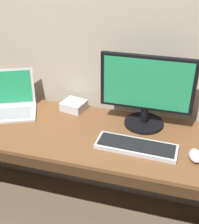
{
  "coord_description": "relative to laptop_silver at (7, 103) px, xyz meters",
  "views": [
    {
      "loc": [
        0.54,
        -1.36,
        1.69
      ],
      "look_at": [
        0.15,
        0.0,
        0.88
      ],
      "focal_mm": 47.76,
      "sensor_mm": 36.0,
      "label": 1
    }
  ],
  "objects": [
    {
      "name": "laptop_silver",
      "position": [
        0.0,
        0.0,
        0.0
      ],
      "size": [
        0.43,
        0.39,
        0.25
      ],
      "color": "silver",
      "rests_on": "desk"
    },
    {
      "name": "computer_mouse",
      "position": [
        1.16,
        -0.18,
        -0.03
      ],
      "size": [
        0.08,
        0.12,
        0.04
      ],
      "primitive_type": "ellipsoid",
      "rotation": [
        0.0,
        0.0,
        0.15
      ],
      "color": "#B7B7BC",
      "rests_on": "desk"
    },
    {
      "name": "desk",
      "position": [
        0.49,
        -0.1,
        -0.29
      ],
      "size": [
        1.84,
        0.59,
        0.74
      ],
      "color": "brown",
      "rests_on": "ground"
    },
    {
      "name": "external_monitor",
      "position": [
        0.87,
        0.06,
        0.17
      ],
      "size": [
        0.52,
        0.23,
        0.43
      ],
      "color": "black",
      "rests_on": "desk"
    },
    {
      "name": "wired_keyboard",
      "position": [
        0.86,
        -0.17,
        -0.04
      ],
      "size": [
        0.43,
        0.16,
        0.02
      ],
      "color": "#BCBCC1",
      "rests_on": "desk"
    },
    {
      "name": "ground_plane",
      "position": [
        0.49,
        -0.09,
        -0.8
      ],
      "size": [
        14.0,
        14.0,
        0.0
      ],
      "primitive_type": "plane",
      "color": "brown"
    },
    {
      "name": "external_drive_box",
      "position": [
        0.4,
        0.14,
        -0.03
      ],
      "size": [
        0.16,
        0.16,
        0.06
      ],
      "primitive_type": "cube",
      "rotation": [
        0.0,
        0.0,
        -0.2
      ],
      "color": "silver",
      "rests_on": "desk"
    }
  ]
}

